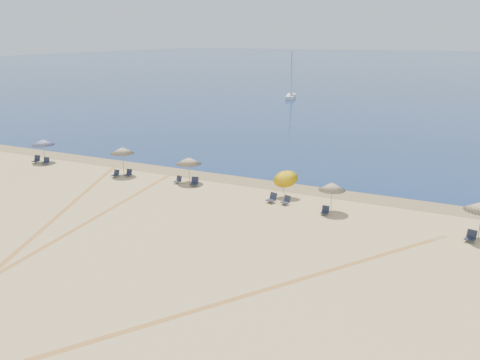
{
  "coord_description": "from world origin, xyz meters",
  "views": [
    {
      "loc": [
        16.2,
        -13.11,
        12.04
      ],
      "look_at": [
        0.0,
        20.0,
        1.3
      ],
      "focal_mm": 37.26,
      "sensor_mm": 36.0,
      "label": 1
    }
  ],
  "objects_px": {
    "chair_4": "(178,180)",
    "sailboat_1": "(291,84)",
    "chair_0": "(36,160)",
    "umbrella_3": "(285,176)",
    "chair_8": "(325,211)",
    "umbrella_0": "(43,142)",
    "chair_7": "(286,201)",
    "chair_5": "(194,182)",
    "chair_2": "(116,174)",
    "chair_3": "(128,173)",
    "umbrella_4": "(332,186)",
    "chair_6": "(272,198)",
    "umbrella_2": "(189,161)",
    "chair_9": "(471,237)",
    "chair_1": "(46,161)",
    "umbrella_1": "(122,150)"
  },
  "relations": [
    {
      "from": "chair_4",
      "to": "sailboat_1",
      "type": "bearing_deg",
      "value": 110.84
    },
    {
      "from": "umbrella_2",
      "to": "chair_8",
      "type": "height_order",
      "value": "umbrella_2"
    },
    {
      "from": "umbrella_1",
      "to": "chair_2",
      "type": "distance_m",
      "value": 2.15
    },
    {
      "from": "umbrella_0",
      "to": "chair_8",
      "type": "height_order",
      "value": "umbrella_0"
    },
    {
      "from": "umbrella_0",
      "to": "umbrella_3",
      "type": "relative_size",
      "value": 0.97
    },
    {
      "from": "umbrella_3",
      "to": "chair_2",
      "type": "bearing_deg",
      "value": -175.68
    },
    {
      "from": "chair_5",
      "to": "chair_6",
      "type": "bearing_deg",
      "value": -21.6
    },
    {
      "from": "chair_6",
      "to": "sailboat_1",
      "type": "relative_size",
      "value": 0.09
    },
    {
      "from": "umbrella_2",
      "to": "chair_9",
      "type": "bearing_deg",
      "value": -8.44
    },
    {
      "from": "umbrella_0",
      "to": "chair_3",
      "type": "xyz_separation_m",
      "value": [
        10.75,
        -0.58,
        -1.69
      ]
    },
    {
      "from": "chair_9",
      "to": "umbrella_0",
      "type": "bearing_deg",
      "value": -170.02
    },
    {
      "from": "umbrella_0",
      "to": "sailboat_1",
      "type": "bearing_deg",
      "value": 86.43
    },
    {
      "from": "umbrella_0",
      "to": "umbrella_1",
      "type": "height_order",
      "value": "umbrella_1"
    },
    {
      "from": "sailboat_1",
      "to": "chair_0",
      "type": "bearing_deg",
      "value": -109.53
    },
    {
      "from": "chair_0",
      "to": "chair_3",
      "type": "height_order",
      "value": "chair_0"
    },
    {
      "from": "umbrella_4",
      "to": "chair_7",
      "type": "distance_m",
      "value": 3.79
    },
    {
      "from": "chair_5",
      "to": "umbrella_2",
      "type": "bearing_deg",
      "value": 131.22
    },
    {
      "from": "sailboat_1",
      "to": "chair_1",
      "type": "bearing_deg",
      "value": -108.26
    },
    {
      "from": "umbrella_4",
      "to": "chair_5",
      "type": "distance_m",
      "value": 12.14
    },
    {
      "from": "chair_8",
      "to": "chair_9",
      "type": "relative_size",
      "value": 0.76
    },
    {
      "from": "chair_2",
      "to": "chair_4",
      "type": "distance_m",
      "value": 6.08
    },
    {
      "from": "umbrella_1",
      "to": "chair_5",
      "type": "xyz_separation_m",
      "value": [
        7.44,
        -0.1,
        -1.93
      ]
    },
    {
      "from": "chair_1",
      "to": "chair_7",
      "type": "xyz_separation_m",
      "value": [
        25.2,
        -0.91,
        -0.01
      ]
    },
    {
      "from": "chair_4",
      "to": "chair_7",
      "type": "xyz_separation_m",
      "value": [
        10.18,
        -1.12,
        0.01
      ]
    },
    {
      "from": "umbrella_0",
      "to": "umbrella_1",
      "type": "xyz_separation_m",
      "value": [
        10.06,
        -0.37,
        0.28
      ]
    },
    {
      "from": "umbrella_1",
      "to": "chair_6",
      "type": "height_order",
      "value": "umbrella_1"
    },
    {
      "from": "umbrella_0",
      "to": "umbrella_2",
      "type": "distance_m",
      "value": 16.58
    },
    {
      "from": "chair_0",
      "to": "chair_4",
      "type": "height_order",
      "value": "chair_0"
    },
    {
      "from": "chair_1",
      "to": "sailboat_1",
      "type": "height_order",
      "value": "sailboat_1"
    },
    {
      "from": "umbrella_4",
      "to": "chair_6",
      "type": "relative_size",
      "value": 2.65
    },
    {
      "from": "umbrella_3",
      "to": "chair_3",
      "type": "distance_m",
      "value": 14.65
    },
    {
      "from": "umbrella_2",
      "to": "chair_1",
      "type": "xyz_separation_m",
      "value": [
        -15.74,
        -0.84,
        -1.6
      ]
    },
    {
      "from": "chair_5",
      "to": "sailboat_1",
      "type": "xyz_separation_m",
      "value": [
        -13.8,
        59.82,
        2.45
      ]
    },
    {
      "from": "umbrella_1",
      "to": "chair_2",
      "type": "xyz_separation_m",
      "value": [
        -0.23,
        -0.81,
        -1.98
      ]
    },
    {
      "from": "umbrella_0",
      "to": "chair_3",
      "type": "relative_size",
      "value": 3.43
    },
    {
      "from": "umbrella_3",
      "to": "chair_9",
      "type": "height_order",
      "value": "umbrella_3"
    },
    {
      "from": "umbrella_0",
      "to": "chair_2",
      "type": "xyz_separation_m",
      "value": [
        9.83,
        -1.18,
        -1.7
      ]
    },
    {
      "from": "chair_3",
      "to": "umbrella_0",
      "type": "bearing_deg",
      "value": 171.32
    },
    {
      "from": "chair_7",
      "to": "sailboat_1",
      "type": "xyz_separation_m",
      "value": [
        -22.35,
        60.91,
        2.49
      ]
    },
    {
      "from": "umbrella_1",
      "to": "umbrella_4",
      "type": "bearing_deg",
      "value": -3.88
    },
    {
      "from": "sailboat_1",
      "to": "chair_2",
      "type": "bearing_deg",
      "value": -99.76
    },
    {
      "from": "chair_1",
      "to": "chair_8",
      "type": "bearing_deg",
      "value": -22.99
    },
    {
      "from": "umbrella_0",
      "to": "chair_7",
      "type": "distance_m",
      "value": 26.15
    },
    {
      "from": "chair_2",
      "to": "chair_3",
      "type": "bearing_deg",
      "value": 29.63
    },
    {
      "from": "chair_0",
      "to": "chair_4",
      "type": "bearing_deg",
      "value": -12.64
    },
    {
      "from": "umbrella_3",
      "to": "chair_8",
      "type": "distance_m",
      "value": 4.81
    },
    {
      "from": "chair_0",
      "to": "chair_2",
      "type": "xyz_separation_m",
      "value": [
        10.32,
        -0.59,
        -0.05
      ]
    },
    {
      "from": "umbrella_4",
      "to": "chair_6",
      "type": "distance_m",
      "value": 4.81
    },
    {
      "from": "umbrella_1",
      "to": "chair_9",
      "type": "bearing_deg",
      "value": -5.43
    },
    {
      "from": "chair_2",
      "to": "umbrella_3",
      "type": "bearing_deg",
      "value": 0.91
    }
  ]
}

